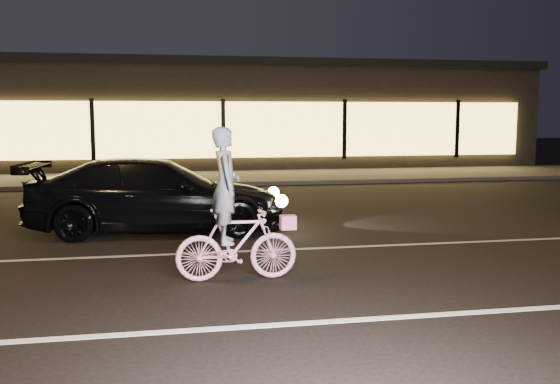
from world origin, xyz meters
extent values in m
plane|color=black|center=(0.00, 0.00, 0.00)|extent=(90.00, 90.00, 0.00)
cube|color=silver|center=(0.00, -1.50, 0.00)|extent=(60.00, 0.12, 0.01)
cube|color=gray|center=(0.00, 2.00, 0.00)|extent=(60.00, 0.10, 0.01)
cube|color=#383533|center=(0.00, 13.00, 0.06)|extent=(30.00, 4.00, 0.12)
cube|color=black|center=(0.00, 19.00, 2.00)|extent=(25.00, 8.00, 4.00)
cube|color=black|center=(0.00, 19.00, 4.05)|extent=(25.40, 8.40, 0.30)
cube|color=#EFBF53|center=(0.00, 14.90, 1.60)|extent=(23.00, 0.15, 2.00)
cube|color=black|center=(-4.50, 14.82, 1.60)|extent=(0.15, 0.08, 2.20)
cube|color=black|center=(0.00, 14.82, 1.60)|extent=(0.15, 0.08, 2.20)
cube|color=black|center=(4.50, 14.82, 1.60)|extent=(0.15, 0.08, 2.20)
cube|color=black|center=(9.00, 14.82, 1.60)|extent=(0.15, 0.08, 2.20)
imported|color=#FF4B8F|center=(-1.25, 0.32, 0.47)|extent=(1.57, 0.44, 0.95)
imported|color=silver|center=(-1.39, 0.32, 1.24)|extent=(0.36, 0.54, 1.49)
cube|color=#EA50A1|center=(-0.58, 0.32, 0.74)|extent=(0.20, 0.16, 0.18)
imported|color=black|center=(-2.28, 3.95, 0.67)|extent=(4.74, 2.16, 1.34)
sphere|color=#FFF2BF|center=(-0.03, 4.43, 0.62)|extent=(0.22, 0.22, 0.22)
sphere|color=#FFF2BF|center=(-0.11, 3.20, 0.62)|extent=(0.22, 0.22, 0.22)
camera|label=1|loc=(-2.17, -7.53, 2.13)|focal=40.00mm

